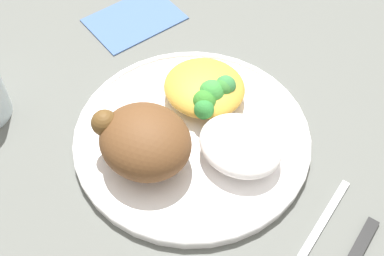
# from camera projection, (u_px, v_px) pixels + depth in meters

# --- Properties ---
(ground_plane) EXTENTS (2.00, 2.00, 0.00)m
(ground_plane) POSITION_uv_depth(u_px,v_px,m) (192.00, 141.00, 0.59)
(ground_plane) COLOR #5C5E59
(plate) EXTENTS (0.26, 0.26, 0.01)m
(plate) POSITION_uv_depth(u_px,v_px,m) (192.00, 137.00, 0.58)
(plate) COLOR white
(plate) RESTS_ON ground_plane
(roasted_chicken) EXTENTS (0.11, 0.09, 0.06)m
(roasted_chicken) POSITION_uv_depth(u_px,v_px,m) (144.00, 141.00, 0.53)
(roasted_chicken) COLOR brown
(roasted_chicken) RESTS_ON plate
(rice_pile) EXTENTS (0.09, 0.08, 0.03)m
(rice_pile) POSITION_uv_depth(u_px,v_px,m) (240.00, 145.00, 0.55)
(rice_pile) COLOR white
(rice_pile) RESTS_ON plate
(mac_cheese_with_broccoli) EXTENTS (0.10, 0.09, 0.04)m
(mac_cheese_with_broccoli) POSITION_uv_depth(u_px,v_px,m) (207.00, 89.00, 0.60)
(mac_cheese_with_broccoli) COLOR gold
(mac_cheese_with_broccoli) RESTS_ON plate
(fork) EXTENTS (0.02, 0.14, 0.01)m
(fork) POSITION_uv_depth(u_px,v_px,m) (310.00, 243.00, 0.51)
(fork) COLOR silver
(fork) RESTS_ON ground_plane
(napkin) EXTENTS (0.12, 0.14, 0.00)m
(napkin) POSITION_uv_depth(u_px,v_px,m) (134.00, 19.00, 0.71)
(napkin) COLOR #47669E
(napkin) RESTS_ON ground_plane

